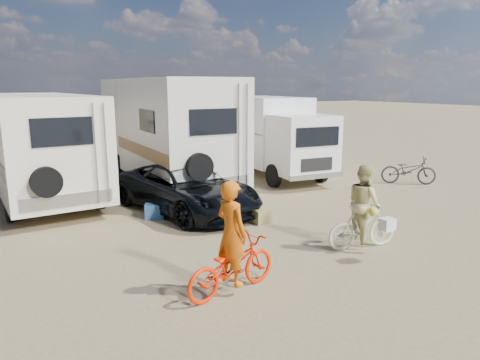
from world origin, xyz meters
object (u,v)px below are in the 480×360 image
rider_woman (364,211)px  bike_parked (409,170)px  dark_suv (186,188)px  cooler (154,211)px  rider_man (232,243)px  crate (260,216)px  bike_man (232,266)px  rv_left (39,147)px  rv_main (166,133)px  bike_woman (363,227)px  box_truck (274,137)px

rider_woman → bike_parked: size_ratio=0.89×
dark_suv → cooler: dark_suv is taller
rider_man → crate: bearing=-51.1°
bike_man → crate: size_ratio=4.03×
rv_left → dark_suv: 5.06m
cooler → rv_main: bearing=87.2°
rider_woman → dark_suv: bearing=37.6°
bike_man → rider_woman: size_ratio=1.11×
bike_man → crate: bike_man is taller
rv_main → bike_parked: bearing=-28.5°
bike_woman → rv_main: bearing=21.7°
dark_suv → rv_main: bearing=65.3°
rv_left → cooler: 4.74m
box_truck → bike_man: bearing=-122.6°
rv_main → rider_man: 9.03m
rv_left → cooler: (2.27, -3.91, -1.42)m
bike_man → bike_parked: size_ratio=0.98×
box_truck → bike_parked: size_ratio=3.11×
box_truck → rv_main: bearing=177.1°
bike_parked → bike_man: bearing=155.1°
rider_man → rider_woman: 3.55m
rv_main → rider_woman: bearing=-79.8°
dark_suv → bike_woman: (2.13, -4.64, -0.18)m
rv_left → rider_woman: size_ratio=4.37×
crate → rider_woman: bearing=-71.4°
box_truck → bike_woman: (-2.91, -7.60, -1.03)m
bike_man → crate: (2.61, 3.13, -0.30)m
box_truck → bike_woman: 8.21m
rv_main → rider_woman: size_ratio=4.61×
rv_main → dark_suv: rv_main is taller
bike_parked → cooler: size_ratio=3.88×
box_truck → cooler: box_truck is taller
box_truck → rider_woman: 8.17m
rider_man → cooler: bearing=-15.6°
dark_suv → rider_woman: size_ratio=2.86×
rider_woman → crate: (-0.91, 2.70, -0.66)m
box_truck → bike_man: size_ratio=3.17×
dark_suv → bike_parked: dark_suv is taller
crate → rv_left: bearing=128.6°
dark_suv → rv_left: bearing=120.1°
rider_man → rv_left: bearing=0.9°
rv_main → cooler: size_ratio=15.86×
box_truck → rider_woman: box_truck is taller
dark_suv → rider_man: bearing=-116.8°
bike_woman → crate: 2.86m
rv_left → dark_suv: (3.30, -3.72, -0.95)m
rv_left → bike_man: rv_left is taller
rv_left → box_truck: rv_left is taller
box_truck → bike_man: 10.35m
rider_woman → cooler: (-3.15, 4.45, -0.65)m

